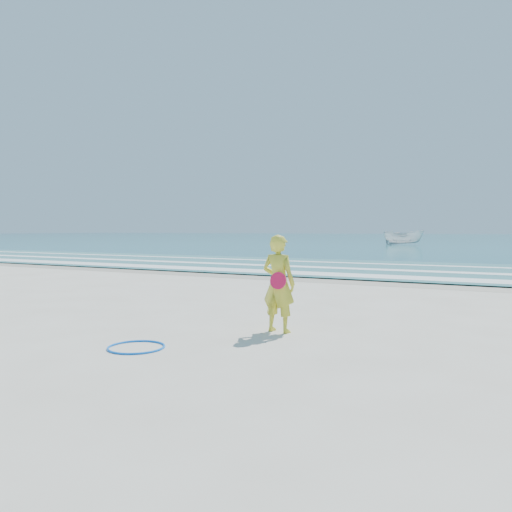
% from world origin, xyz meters
% --- Properties ---
extents(ground, '(400.00, 400.00, 0.00)m').
position_xyz_m(ground, '(0.00, 0.00, 0.00)').
color(ground, silver).
rests_on(ground, ground).
extents(wet_sand, '(400.00, 2.40, 0.00)m').
position_xyz_m(wet_sand, '(0.00, 9.00, 0.00)').
color(wet_sand, '#B2A893').
rests_on(wet_sand, ground).
extents(ocean, '(400.00, 190.00, 0.04)m').
position_xyz_m(ocean, '(0.00, 105.00, 0.02)').
color(ocean, '#19727F').
rests_on(ocean, ground).
extents(shallow, '(400.00, 10.00, 0.01)m').
position_xyz_m(shallow, '(0.00, 14.00, 0.04)').
color(shallow, '#59B7AD').
rests_on(shallow, ocean).
extents(foam_near, '(400.00, 1.40, 0.01)m').
position_xyz_m(foam_near, '(0.00, 10.30, 0.05)').
color(foam_near, white).
rests_on(foam_near, shallow).
extents(foam_mid, '(400.00, 0.90, 0.01)m').
position_xyz_m(foam_mid, '(0.00, 13.20, 0.05)').
color(foam_mid, white).
rests_on(foam_mid, shallow).
extents(foam_far, '(400.00, 0.60, 0.01)m').
position_xyz_m(foam_far, '(0.00, 16.50, 0.05)').
color(foam_far, white).
rests_on(foam_far, shallow).
extents(hoop, '(0.97, 0.97, 0.03)m').
position_xyz_m(hoop, '(0.83, -1.29, 0.01)').
color(hoop, '#0D72FA').
rests_on(hoop, ground).
extents(boat, '(4.43, 2.51, 1.61)m').
position_xyz_m(boat, '(-5.72, 47.90, 0.85)').
color(boat, silver).
rests_on(boat, ocean).
extents(woman, '(0.59, 0.43, 1.55)m').
position_xyz_m(woman, '(2.09, 0.62, 0.77)').
color(woman, gold).
rests_on(woman, ground).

